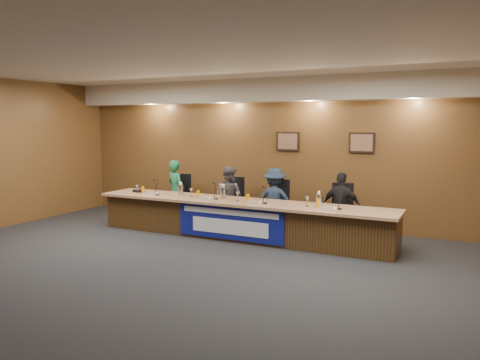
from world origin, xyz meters
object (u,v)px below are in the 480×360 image
(banner, at_px, (230,223))
(office_chair_b, at_px, (231,205))
(office_chair_c, at_px, (276,209))
(office_chair_d, at_px, (342,215))
(speakerphone, at_px, (140,191))
(carafe_mid, at_px, (223,193))
(carafe_left, at_px, (181,190))
(panelist_a, at_px, (176,191))
(panelist_b, at_px, (229,197))
(panelist_d, at_px, (341,206))
(panelist_c, at_px, (275,201))
(dais_body, at_px, (239,220))
(carafe_right, at_px, (319,200))
(office_chair_a, at_px, (179,200))

(banner, height_order, office_chair_b, banner)
(banner, distance_m, office_chair_c, 1.32)
(office_chair_d, xyz_separation_m, speakerphone, (-4.27, -0.81, 0.30))
(carafe_mid, bearing_deg, carafe_left, -179.12)
(banner, xyz_separation_m, speakerphone, (-2.44, 0.43, 0.40))
(panelist_a, height_order, panelist_b, panelist_a)
(office_chair_b, bearing_deg, panelist_d, -3.11)
(panelist_b, xyz_separation_m, panelist_d, (2.45, 0.00, -0.01))
(speakerphone, bearing_deg, office_chair_b, 23.97)
(panelist_d, height_order, speakerphone, panelist_d)
(panelist_c, relative_size, panelist_d, 1.02)
(dais_body, xyz_separation_m, carafe_right, (1.59, 0.02, 0.51))
(office_chair_c, bearing_deg, panelist_b, -178.55)
(carafe_mid, bearing_deg, panelist_c, 40.72)
(panelist_b, bearing_deg, dais_body, 138.80)
(carafe_left, bearing_deg, banner, -17.01)
(panelist_a, xyz_separation_m, office_chair_b, (1.37, 0.10, -0.23))
(dais_body, distance_m, office_chair_b, 1.04)
(office_chair_c, distance_m, office_chair_d, 1.38)
(panelist_a, xyz_separation_m, carafe_right, (3.58, -0.70, 0.16))
(panelist_a, xyz_separation_m, carafe_left, (0.61, -0.72, 0.15))
(panelist_d, bearing_deg, banner, 35.69)
(panelist_d, bearing_deg, panelist_c, 3.80)
(banner, distance_m, panelist_a, 2.31)
(carafe_left, distance_m, carafe_right, 2.96)
(panelist_b, bearing_deg, carafe_right, 170.66)
(banner, xyz_separation_m, carafe_mid, (-0.37, 0.43, 0.49))
(banner, xyz_separation_m, carafe_right, (1.59, 0.43, 0.48))
(office_chair_d, relative_size, carafe_right, 2.09)
(carafe_left, bearing_deg, panelist_b, 43.77)
(dais_body, distance_m, carafe_left, 1.46)
(panelist_a, bearing_deg, carafe_left, 152.74)
(dais_body, xyz_separation_m, office_chair_c, (0.45, 0.82, 0.13))
(office_chair_a, bearing_deg, speakerphone, -126.11)
(office_chair_a, bearing_deg, panelist_a, -96.60)
(speakerphone, bearing_deg, banner, -9.90)
(office_chair_a, distance_m, speakerphone, 0.98)
(panelist_c, xyz_separation_m, office_chair_b, (-1.06, 0.10, -0.19))
(panelist_c, bearing_deg, carafe_left, 10.77)
(dais_body, bearing_deg, speakerphone, 179.73)
(office_chair_a, distance_m, carafe_right, 3.69)
(office_chair_d, bearing_deg, office_chair_c, 164.81)
(dais_body, distance_m, office_chair_a, 2.15)
(office_chair_b, bearing_deg, panelist_c, -6.13)
(panelist_b, height_order, carafe_mid, panelist_b)
(banner, bearing_deg, panelist_d, 31.89)
(dais_body, relative_size, banner, 2.73)
(office_chair_c, bearing_deg, carafe_left, -159.63)
(dais_body, height_order, office_chair_a, dais_body)
(panelist_b, relative_size, office_chair_c, 2.77)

